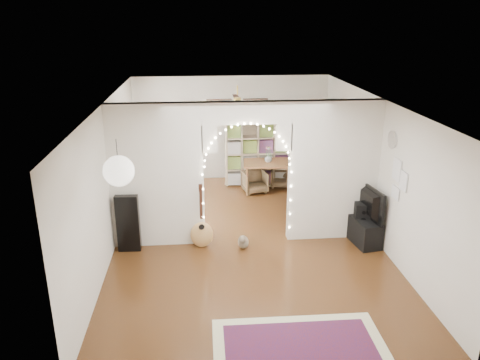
{
  "coord_description": "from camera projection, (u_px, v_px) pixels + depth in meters",
  "views": [
    {
      "loc": [
        -0.87,
        -8.19,
        4.12
      ],
      "look_at": [
        -0.1,
        0.3,
        1.13
      ],
      "focal_mm": 35.0,
      "sensor_mm": 36.0,
      "label": 1
    }
  ],
  "objects": [
    {
      "name": "floor_speaker",
      "position": [
        362.0,
        222.0,
        8.96
      ],
      "size": [
        0.34,
        0.32,
        0.77
      ],
      "rotation": [
        0.0,
        0.0,
        -0.18
      ],
      "color": "black",
      "rests_on": "floor"
    },
    {
      "name": "media_console",
      "position": [
        361.0,
        229.0,
        9.01
      ],
      "size": [
        0.55,
        1.05,
        0.5
      ],
      "primitive_type": "cube",
      "rotation": [
        0.0,
        0.0,
        0.15
      ],
      "color": "black",
      "rests_on": "floor"
    },
    {
      "name": "wall_clock",
      "position": [
        393.0,
        140.0,
        8.09
      ],
      "size": [
        0.03,
        0.31,
        0.31
      ],
      "primitive_type": "cylinder",
      "rotation": [
        0.0,
        1.57,
        0.0
      ],
      "color": "white",
      "rests_on": "wall_right"
    },
    {
      "name": "dining_chair_left",
      "position": [
        255.0,
        182.0,
        11.52
      ],
      "size": [
        0.66,
        0.67,
        0.52
      ],
      "primitive_type": "imported",
      "rotation": [
        0.0,
        0.0,
        0.2
      ],
      "color": "brown",
      "rests_on": "floor"
    },
    {
      "name": "tv",
      "position": [
        364.0,
        202.0,
        8.82
      ],
      "size": [
        0.3,
        1.08,
        0.62
      ],
      "primitive_type": "imported",
      "rotation": [
        0.0,
        0.0,
        1.72
      ],
      "color": "black",
      "rests_on": "media_console"
    },
    {
      "name": "guitar_case",
      "position": [
        128.0,
        223.0,
        8.53
      ],
      "size": [
        0.42,
        0.15,
        1.08
      ],
      "primitive_type": "cube",
      "rotation": [
        0.0,
        0.0,
        -0.04
      ],
      "color": "black",
      "rests_on": "floor"
    },
    {
      "name": "area_rug",
      "position": [
        303.0,
        357.0,
        5.97
      ],
      "size": [
        2.31,
        1.75,
        0.02
      ],
      "primitive_type": "cube",
      "rotation": [
        0.0,
        0.0,
        -0.01
      ],
      "color": "maroon",
      "rests_on": "floor"
    },
    {
      "name": "wall_back",
      "position": [
        232.0,
        128.0,
        12.21
      ],
      "size": [
        5.0,
        0.02,
        2.7
      ],
      "primitive_type": "cube",
      "color": "silver",
      "rests_on": "floor"
    },
    {
      "name": "acoustic_guitar",
      "position": [
        202.0,
        224.0,
        8.67
      ],
      "size": [
        0.45,
        0.24,
        1.07
      ],
      "rotation": [
        0.0,
        0.0,
        0.23
      ],
      "color": "tan",
      "rests_on": "floor"
    },
    {
      "name": "flower_vase",
      "position": [
        268.0,
        158.0,
        11.38
      ],
      "size": [
        0.2,
        0.2,
        0.19
      ],
      "primitive_type": "imported",
      "rotation": [
        0.0,
        0.0,
        -0.09
      ],
      "color": "white",
      "rests_on": "dining_table"
    },
    {
      "name": "floor",
      "position": [
        246.0,
        239.0,
        9.13
      ],
      "size": [
        7.5,
        7.5,
        0.0
      ],
      "primitive_type": "plane",
      "color": "black",
      "rests_on": "ground"
    },
    {
      "name": "divider_wall",
      "position": [
        247.0,
        170.0,
        8.66
      ],
      "size": [
        5.0,
        0.2,
        2.7
      ],
      "color": "silver",
      "rests_on": "floor"
    },
    {
      "name": "wall_right",
      "position": [
        377.0,
        170.0,
        8.9
      ],
      "size": [
        0.02,
        7.5,
        2.7
      ],
      "primitive_type": "cube",
      "color": "silver",
      "rests_on": "floor"
    },
    {
      "name": "picture_frames",
      "position": [
        398.0,
        180.0,
        7.91
      ],
      "size": [
        0.02,
        0.5,
        0.7
      ],
      "primitive_type": null,
      "color": "white",
      "rests_on": "wall_right"
    },
    {
      "name": "ceiling",
      "position": [
        247.0,
        101.0,
        8.24
      ],
      "size": [
        5.0,
        7.5,
        0.02
      ],
      "primitive_type": "cube",
      "color": "white",
      "rests_on": "wall_back"
    },
    {
      "name": "fairy_lights",
      "position": [
        247.0,
        166.0,
        8.5
      ],
      "size": [
        1.64,
        0.04,
        1.6
      ],
      "primitive_type": null,
      "color": "#FFEABF",
      "rests_on": "divider_wall"
    },
    {
      "name": "tabby_cat",
      "position": [
        243.0,
        242.0,
        8.75
      ],
      "size": [
        0.27,
        0.48,
        0.32
      ],
      "rotation": [
        0.0,
        0.0,
        -0.22
      ],
      "color": "brown",
      "rests_on": "floor"
    },
    {
      "name": "wall_front",
      "position": [
        282.0,
        281.0,
        5.16
      ],
      "size": [
        5.0,
        0.02,
        2.7
      ],
      "primitive_type": "cube",
      "color": "silver",
      "rests_on": "floor"
    },
    {
      "name": "dining_table",
      "position": [
        268.0,
        165.0,
        11.43
      ],
      "size": [
        1.27,
        0.91,
        0.76
      ],
      "rotation": [
        0.0,
        0.0,
        -0.09
      ],
      "color": "brown",
      "rests_on": "floor"
    },
    {
      "name": "window",
      "position": [
        125.0,
        144.0,
        10.12
      ],
      "size": [
        0.04,
        1.2,
        1.4
      ],
      "primitive_type": "cube",
      "color": "white",
      "rests_on": "wall_left"
    },
    {
      "name": "dining_chair_right",
      "position": [
        281.0,
        177.0,
        11.89
      ],
      "size": [
        0.62,
        0.63,
        0.49
      ],
      "primitive_type": "imported",
      "rotation": [
        0.0,
        0.0,
        -0.21
      ],
      "color": "brown",
      "rests_on": "floor"
    },
    {
      "name": "bookcase",
      "position": [
        257.0,
        153.0,
        11.9
      ],
      "size": [
        1.68,
        0.76,
        1.67
      ],
      "primitive_type": "cube",
      "rotation": [
        0.0,
        0.0,
        -0.22
      ],
      "color": "#C4AC8E",
      "rests_on": "floor"
    },
    {
      "name": "paper_lantern",
      "position": [
        119.0,
        171.0,
        5.97
      ],
      "size": [
        0.4,
        0.4,
        0.4
      ],
      "primitive_type": "sphere",
      "color": "white",
      "rests_on": "ceiling"
    },
    {
      "name": "wall_left",
      "position": [
        110.0,
        178.0,
        8.47
      ],
      "size": [
        0.02,
        7.5,
        2.7
      ],
      "primitive_type": "cube",
      "color": "silver",
      "rests_on": "floor"
    },
    {
      "name": "ceiling_fan",
      "position": [
        237.0,
        99.0,
        10.22
      ],
      "size": [
        1.1,
        1.1,
        0.3
      ],
      "primitive_type": null,
      "color": "gold",
      "rests_on": "ceiling"
    }
  ]
}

